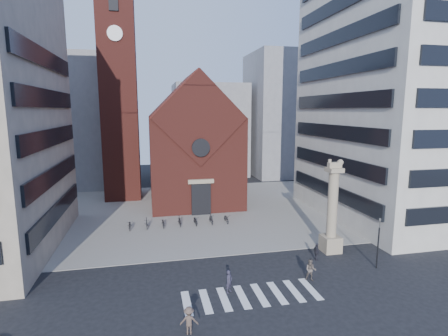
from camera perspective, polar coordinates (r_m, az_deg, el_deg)
The scene contains 22 objects.
ground at distance 28.78m, azimuth 1.55°, elevation -17.37°, with size 120.00×120.00×0.00m, color black.
piazza at distance 46.21m, azimuth -4.13°, elevation -6.86°, with size 46.00×30.00×0.05m, color gray.
zebra_crossing at distance 26.35m, azimuth 4.44°, elevation -20.08°, with size 10.20×3.20×0.01m, color white, non-canonical shape.
church at distance 50.59m, azimuth -5.21°, elevation 3.74°, with size 12.00×16.65×18.00m.
campanile at distance 53.13m, azimuth -16.77°, elevation 12.03°, with size 5.50×5.50×31.20m.
building_right at distance 47.79m, azimuth 27.57°, elevation 12.03°, with size 18.00×22.00×32.00m, color beige.
bg_block_left at distance 66.41m, azimuth -24.48°, elevation 6.90°, with size 16.00×14.00×22.00m, color gray.
bg_block_mid at distance 71.09m, azimuth -2.41°, elevation 6.23°, with size 14.00×12.00×18.00m, color gray.
bg_block_right at distance 72.63m, azimuth 10.67°, elevation 8.52°, with size 16.00×14.00×24.00m, color gray.
lion_column at distance 33.66m, azimuth 17.22°, elevation -7.42°, with size 1.63×1.60×8.68m.
traffic_light at distance 31.90m, azimuth 23.88°, elevation -10.98°, with size 0.13×0.16×4.30m.
pedestrian_0 at distance 26.33m, azimuth 0.84°, elevation -18.01°, with size 0.61×0.40×1.67m, color #2A2736.
pedestrian_1 at distance 28.68m, azimuth 13.97°, elevation -15.87°, with size 0.83×0.64×1.70m, color #5C524A.
pedestrian_2 at distance 32.29m, azimuth 14.87°, elevation -13.09°, with size 0.91×0.38×1.55m, color #292830.
pedestrian_3 at distance 22.33m, azimuth -5.72°, elevation -23.54°, with size 1.08×0.62×1.67m, color brown.
scooter_0 at distance 40.12m, azimuth -15.12°, elevation -8.94°, with size 0.66×1.89×0.99m, color black.
scooter_1 at distance 40.04m, azimuth -12.51°, elevation -8.79°, with size 0.52×1.84×1.10m, color black.
scooter_2 at distance 40.08m, azimuth -9.89°, elevation -8.77°, with size 0.66×1.89×0.99m, color black.
scooter_3 at distance 40.16m, azimuth -7.28°, elevation -8.58°, with size 0.52×1.84×1.10m, color black.
scooter_4 at distance 40.36m, azimuth -4.69°, elevation -8.52°, with size 0.66×1.89×0.99m, color black.
scooter_5 at distance 40.61m, azimuth -2.13°, elevation -8.30°, with size 0.52×1.84×1.10m, color black.
scooter_6 at distance 40.97m, azimuth 0.39°, elevation -8.22°, with size 0.66×1.89×0.99m, color black.
Camera 1 is at (-6.19, -24.93, 12.98)m, focal length 28.00 mm.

